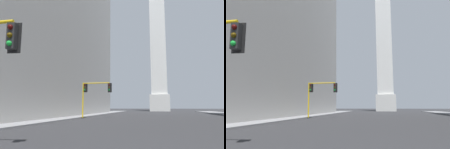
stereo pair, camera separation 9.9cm
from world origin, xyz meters
The scene contains 4 objects.
sidewalk_left centered at (-14.29, 29.99, 0.07)m, with size 5.00×99.96×0.15m, color gray.
building_left centered at (-27.89, 32.29, 20.75)m, with size 27.30×60.44×41.48m.
obelisk centered at (0.00, 83.30, 36.61)m, with size 7.14×7.14×76.22m.
traffic_light_mid_left centered at (-10.07, 29.53, 3.80)m, with size 4.35×0.51×5.03m.
Camera 2 is at (-1.23, -0.22, 1.58)m, focal length 35.00 mm.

